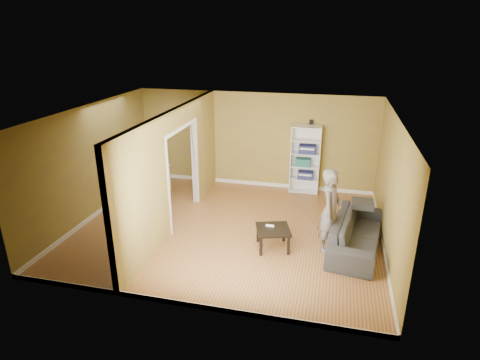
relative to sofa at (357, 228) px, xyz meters
name	(u,v)px	position (x,y,z in m)	size (l,w,h in m)	color
room_shell	(229,174)	(-2.70, 0.18, 0.87)	(6.50, 6.50, 6.50)	#B16B38
partition	(175,169)	(-3.90, 0.18, 0.87)	(0.22, 5.50, 2.60)	olive
wall_speaker	(311,122)	(-1.20, 2.87, 1.47)	(0.10, 0.10, 0.10)	black
sofa	(357,228)	(0.00, 0.00, 0.00)	(0.97, 2.26, 0.86)	black
person	(331,204)	(-0.55, -0.20, 0.57)	(0.57, 0.73, 2.00)	slate
bookshelf	(305,159)	(-1.29, 2.79, 0.48)	(0.77, 0.33, 1.82)	white
paper_box_navy_a	(305,175)	(-1.26, 2.74, 0.06)	(0.39, 0.26, 0.20)	#1F264E
paper_box_teal	(303,162)	(-1.34, 2.74, 0.41)	(0.40, 0.26, 0.20)	#156D5D
paper_box_navy_b	(307,149)	(-1.25, 2.74, 0.78)	(0.43, 0.28, 0.22)	navy
coffee_table	(273,232)	(-1.63, -0.41, -0.06)	(0.65, 0.65, 0.43)	black
game_controller	(270,226)	(-1.71, -0.33, 0.02)	(0.16, 0.04, 0.03)	white
dining_table	(145,171)	(-5.34, 1.56, 0.24)	(1.20, 0.80, 0.75)	#E7BD74
chair_left	(121,177)	(-6.03, 1.48, 0.04)	(0.43, 0.43, 0.93)	#D4B78E
chair_near	(139,185)	(-5.26, 1.00, 0.07)	(0.46, 0.46, 1.00)	tan
chair_far	(160,171)	(-5.23, 2.20, 0.03)	(0.42, 0.42, 0.91)	tan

